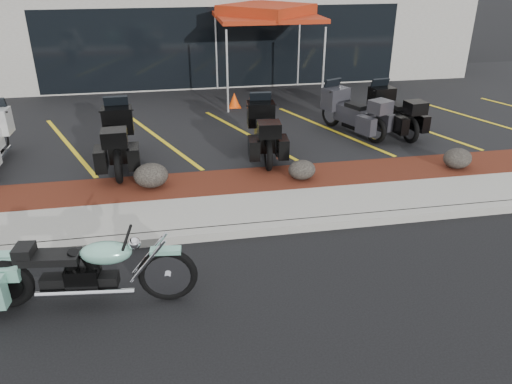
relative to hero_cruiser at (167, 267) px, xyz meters
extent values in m
plane|color=black|center=(2.15, 0.67, -0.53)|extent=(90.00, 90.00, 0.00)
cube|color=gray|center=(2.15, 1.57, -0.46)|extent=(24.00, 0.25, 0.15)
cube|color=gray|center=(2.15, 2.27, -0.46)|extent=(24.00, 1.20, 0.15)
cube|color=#37160C|center=(2.15, 3.47, -0.45)|extent=(24.00, 1.20, 0.16)
cube|color=black|center=(2.15, 8.87, -0.46)|extent=(26.00, 9.60, 0.15)
cube|color=gray|center=(2.15, 15.17, 1.47)|extent=(18.00, 8.00, 4.00)
cube|color=black|center=(2.15, 11.19, 0.97)|extent=(12.00, 0.06, 2.60)
ellipsoid|color=black|center=(-0.25, 3.48, -0.13)|extent=(0.68, 0.57, 0.48)
ellipsoid|color=black|center=(2.77, 3.31, -0.17)|extent=(0.56, 0.47, 0.40)
ellipsoid|color=black|center=(6.21, 3.28, -0.16)|extent=(0.61, 0.51, 0.43)
cone|color=#EB4507|center=(2.16, 8.83, -0.17)|extent=(0.37, 0.37, 0.44)
cylinder|color=silver|center=(2.07, 8.20, 0.78)|extent=(0.06, 0.06, 2.32)
cylinder|color=silver|center=(4.88, 8.49, 0.78)|extent=(0.06, 0.06, 2.32)
cylinder|color=silver|center=(1.77, 11.01, 0.78)|extent=(0.06, 0.06, 2.32)
cylinder|color=silver|center=(4.58, 11.30, 0.78)|extent=(0.06, 0.06, 2.32)
cube|color=maroon|center=(3.32, 9.75, 2.09)|extent=(3.33, 3.33, 0.12)
cube|color=maroon|center=(3.32, 9.75, 2.26)|extent=(3.12, 3.12, 0.35)
camera|label=1|loc=(0.17, -5.72, 3.82)|focal=35.00mm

